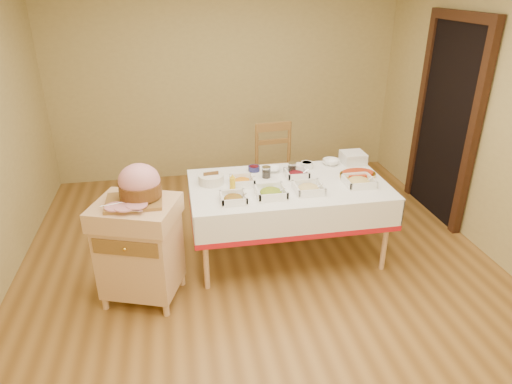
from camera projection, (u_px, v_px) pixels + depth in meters
room_shell at (263, 140)px, 3.68m from camera, size 5.00×5.00×5.00m
doorway at (447, 119)px, 4.92m from camera, size 0.09×1.10×2.20m
dining_table at (288, 199)px, 4.29m from camera, size 1.82×1.02×0.76m
butcher_cart at (140, 245)px, 3.72m from camera, size 0.77×0.71×0.89m
dining_chair at (277, 168)px, 5.19m from camera, size 0.50×0.48×1.02m
ham_on_board at (139, 186)px, 3.54m from camera, size 0.46×0.44×0.30m
serving_dish_a at (233, 198)px, 3.87m from camera, size 0.22×0.22×0.10m
serving_dish_b at (271, 192)px, 3.97m from camera, size 0.26×0.26×0.10m
serving_dish_c at (309, 188)px, 4.05m from camera, size 0.25×0.25×0.10m
serving_dish_d at (359, 181)px, 4.19m from camera, size 0.26×0.26×0.10m
serving_dish_e at (242, 181)px, 4.20m from camera, size 0.22×0.21×0.10m
serving_dish_f at (297, 174)px, 4.35m from camera, size 0.22×0.21×0.10m
small_bowl_left at (207, 175)px, 4.32m from camera, size 0.12×0.12×0.06m
small_bowl_mid at (254, 168)px, 4.49m from camera, size 0.12×0.12×0.05m
small_bowl_right at (307, 165)px, 4.56m from camera, size 0.12×0.12×0.06m
bowl_white_imported at (272, 169)px, 4.49m from camera, size 0.20×0.20×0.04m
bowl_small_imported at (331, 162)px, 4.65m from camera, size 0.20×0.20×0.05m
preserve_jar_left at (266, 173)px, 4.33m from camera, size 0.09×0.09×0.11m
preserve_jar_right at (292, 168)px, 4.43m from camera, size 0.09×0.09×0.11m
mustard_bottle at (232, 183)px, 4.04m from camera, size 0.05×0.05×0.16m
bread_basket at (211, 179)px, 4.21m from camera, size 0.23×0.23×0.10m
plate_stack at (353, 158)px, 4.68m from camera, size 0.23×0.23×0.11m
brass_platter at (358, 174)px, 4.37m from camera, size 0.36×0.25×0.05m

